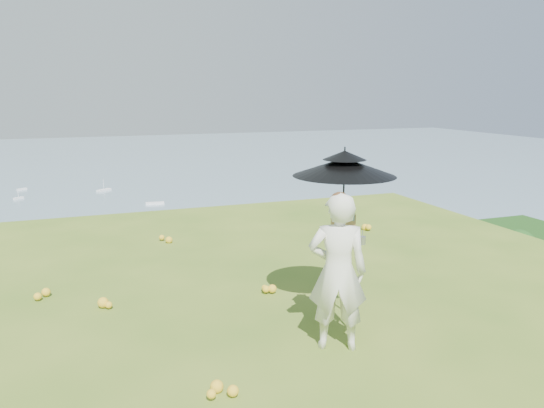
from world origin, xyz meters
name	(u,v)px	position (x,y,z in m)	size (l,w,h in m)	color
ground	(187,355)	(0.00, 0.00, 0.00)	(14.00, 14.00, 0.00)	#4C7320
shoreline_tier	(99,347)	(0.00, 75.00, -36.00)	(170.00, 28.00, 8.00)	slate
bay_water	(81,177)	(0.00, 240.00, -34.00)	(700.00, 700.00, 0.00)	#7294A3
slope_trees	(103,326)	(0.00, 35.00, -15.00)	(110.00, 50.00, 6.00)	#1C4915
harbor_town	(96,308)	(0.00, 75.00, -29.50)	(110.00, 22.00, 5.00)	beige
moored_boats	(40,218)	(-12.50, 161.00, -33.65)	(140.00, 140.00, 0.70)	white
wildflowers	(183,340)	(0.00, 0.25, 0.06)	(10.00, 10.50, 0.12)	yellow
painter	(338,272)	(1.52, -0.36, 0.84)	(0.61, 0.40, 1.68)	white
field_easel	(342,265)	(1.85, 0.16, 0.72)	(0.54, 0.54, 1.43)	#A36A44
sun_umbrella	(344,187)	(1.86, 0.19, 1.62)	(1.16, 1.16, 0.89)	black
painter_cap	(340,197)	(1.52, -0.36, 1.63)	(0.19, 0.23, 0.10)	#C26A71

